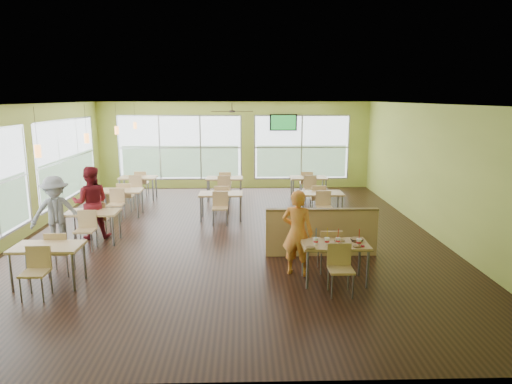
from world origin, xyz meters
TOP-DOWN VIEW (x-y plane):
  - room at (0.00, 0.00)m, footprint 12.00×12.04m
  - window_bays at (-2.65, 3.08)m, footprint 9.24×10.24m
  - main_table at (2.00, -3.00)m, footprint 1.22×1.52m
  - half_wall_divider at (2.00, -1.55)m, footprint 2.40×0.14m
  - dining_tables at (-1.05, 1.71)m, footprint 6.92×8.72m
  - pendant_lights at (-3.20, 0.68)m, footprint 0.11×7.31m
  - ceiling_fan at (-0.00, 3.00)m, footprint 1.25×1.25m
  - tv_backwall at (1.80, 5.90)m, footprint 1.00×0.07m
  - man_plaid at (1.35, -2.61)m, footprint 0.72×0.60m
  - patron_maroon at (-3.34, -0.14)m, footprint 0.96×0.80m
  - patron_grey at (-3.85, -0.94)m, footprint 1.23×0.99m
  - cup_blue at (1.63, -3.07)m, footprint 0.09×0.09m
  - cup_yellow at (1.83, -3.08)m, footprint 0.10×0.10m
  - cup_red_near at (2.04, -3.05)m, footprint 0.09×0.09m
  - cup_red_far at (2.39, -3.16)m, footprint 0.10×0.10m
  - food_basket at (2.42, -2.90)m, footprint 0.24×0.24m
  - ketchup_cup at (2.45, -3.22)m, footprint 0.07×0.07m
  - wrapper_left at (1.50, -3.30)m, footprint 0.21×0.20m
  - wrapper_mid at (2.09, -2.94)m, footprint 0.25×0.24m
  - wrapper_right at (2.33, -3.23)m, footprint 0.16×0.15m

SIDE VIEW (x-z plane):
  - half_wall_divider at x=2.00m, z-range 0.00..1.04m
  - dining_tables at x=-1.05m, z-range 0.20..1.07m
  - main_table at x=2.00m, z-range 0.20..1.07m
  - ketchup_cup at x=2.45m, z-range 0.75..0.78m
  - wrapper_right at x=2.33m, z-range 0.75..0.79m
  - wrapper_left at x=1.50m, z-range 0.75..0.79m
  - wrapper_mid at x=2.09m, z-range 0.75..0.80m
  - food_basket at x=2.42m, z-range 0.75..0.81m
  - cup_red_near at x=2.04m, z-range 0.66..0.97m
  - cup_blue at x=1.63m, z-range 0.65..0.99m
  - cup_yellow at x=1.83m, z-range 0.65..0.99m
  - cup_red_far at x=2.39m, z-range 0.65..0.99m
  - patron_grey at x=-3.85m, z-range 0.00..1.67m
  - man_plaid at x=1.35m, z-range 0.00..1.67m
  - patron_maroon at x=-3.34m, z-range 0.00..1.76m
  - window_bays at x=-2.65m, z-range 0.29..2.66m
  - room at x=0.00m, z-range 0.00..3.20m
  - tv_backwall at x=1.80m, z-range 2.15..2.75m
  - pendant_lights at x=-3.20m, z-range 2.02..2.88m
  - ceiling_fan at x=0.00m, z-range 2.80..3.09m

